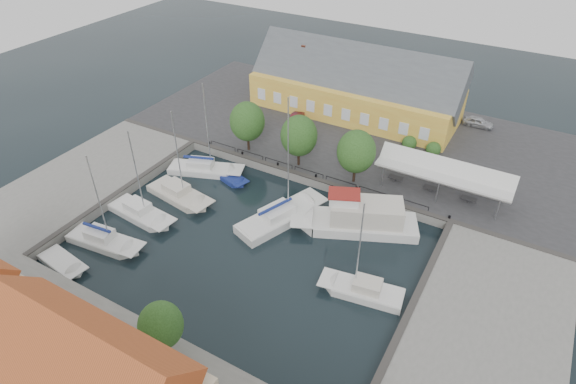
% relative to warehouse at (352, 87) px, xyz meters
% --- Properties ---
extents(ground, '(140.00, 140.00, 0.00)m').
position_rel_warehouse_xyz_m(ground, '(2.60, -28.36, -4.43)').
color(ground, black).
rests_on(ground, ground).
extents(north_quay, '(56.00, 26.00, 1.00)m').
position_rel_warehouse_xyz_m(north_quay, '(2.60, -5.36, -3.93)').
color(north_quay, '#2D2D30').
rests_on(north_quay, ground).
extents(west_quay, '(12.00, 24.00, 1.00)m').
position_rel_warehouse_xyz_m(west_quay, '(-19.40, -30.36, -3.93)').
color(west_quay, slate).
rests_on(west_quay, ground).
extents(east_quay, '(12.00, 24.00, 1.00)m').
position_rel_warehouse_xyz_m(east_quay, '(24.60, -30.36, -3.93)').
color(east_quay, slate).
rests_on(east_quay, ground).
extents(quay_edge_fittings, '(56.00, 24.72, 0.40)m').
position_rel_warehouse_xyz_m(quay_edge_fittings, '(2.62, -23.61, -3.37)').
color(quay_edge_fittings, '#383533').
rests_on(quay_edge_fittings, north_quay).
extents(warehouse, '(28.56, 14.00, 9.55)m').
position_rel_warehouse_xyz_m(warehouse, '(0.00, 0.00, 0.00)').
color(warehouse, gold).
rests_on(warehouse, north_quay).
extents(tent_canopy, '(14.00, 4.00, 2.83)m').
position_rel_warehouse_xyz_m(tent_canopy, '(16.60, -13.86, -0.74)').
color(tent_canopy, silver).
rests_on(tent_canopy, north_quay).
extents(quay_trees, '(18.20, 4.20, 6.30)m').
position_rel_warehouse_xyz_m(quay_trees, '(0.60, -16.36, 0.45)').
color(quay_trees, black).
rests_on(quay_trees, north_quay).
extents(car_silver, '(3.98, 1.69, 1.34)m').
position_rel_warehouse_xyz_m(car_silver, '(16.79, 3.84, -2.76)').
color(car_silver, '#AAACB2').
rests_on(car_silver, north_quay).
extents(car_red, '(2.28, 4.26, 1.33)m').
position_rel_warehouse_xyz_m(car_red, '(-4.62, -7.64, -2.76)').
color(car_red, '#591420').
rests_on(car_red, north_quay).
extents(center_sailboat, '(6.43, 10.68, 14.05)m').
position_rel_warehouse_xyz_m(center_sailboat, '(3.40, -25.34, -4.07)').
color(center_sailboat, silver).
rests_on(center_sailboat, ground).
extents(trawler, '(13.02, 8.54, 5.00)m').
position_rel_warehouse_xyz_m(trawler, '(10.86, -22.44, -3.41)').
color(trawler, silver).
rests_on(trawler, ground).
extents(east_boat_b, '(7.61, 3.49, 10.20)m').
position_rel_warehouse_xyz_m(east_boat_b, '(14.65, -30.45, -4.17)').
color(east_boat_b, silver).
rests_on(east_boat_b, ground).
extents(west_boat_a, '(9.16, 5.49, 11.81)m').
position_rel_warehouse_xyz_m(west_boat_a, '(-9.07, -21.91, -4.16)').
color(west_boat_a, silver).
rests_on(west_boat_a, ground).
extents(west_boat_b, '(8.56, 4.04, 11.29)m').
position_rel_warehouse_xyz_m(west_boat_b, '(-8.29, -27.36, -4.17)').
color(west_boat_b, beige).
rests_on(west_boat_b, ground).
extents(west_boat_c, '(8.24, 3.32, 10.91)m').
position_rel_warehouse_xyz_m(west_boat_c, '(-9.58, -31.92, -4.17)').
color(west_boat_c, silver).
rests_on(west_boat_c, ground).
extents(west_boat_d, '(8.27, 3.28, 10.85)m').
position_rel_warehouse_xyz_m(west_boat_d, '(-9.56, -36.91, -4.16)').
color(west_boat_d, silver).
rests_on(west_boat_d, ground).
extents(launch_sw, '(5.62, 2.71, 0.98)m').
position_rel_warehouse_xyz_m(launch_sw, '(-10.74, -40.85, -4.34)').
color(launch_sw, silver).
rests_on(launch_sw, ground).
extents(launch_nw, '(5.09, 3.22, 0.88)m').
position_rel_warehouse_xyz_m(launch_nw, '(-5.52, -21.63, -4.34)').
color(launch_nw, navy).
rests_on(launch_nw, ground).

